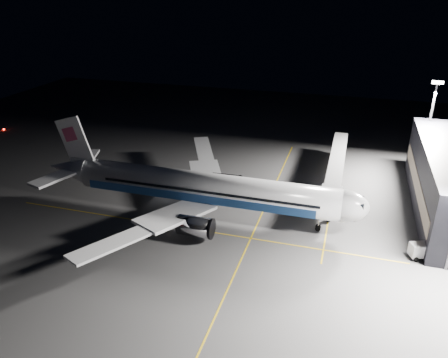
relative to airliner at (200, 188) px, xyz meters
The scene contains 12 objects.
ground 5.27m from the airliner, ahead, with size 200.00×200.00×0.00m, color #4C4C4F.
guide_line_main 12.22m from the airliner, ahead, with size 0.25×80.00×0.01m, color gold.
guide_line_cross 7.99m from the airliner, 79.83° to the right, with size 70.00×0.25×0.01m, color gold.
guide_line_side 25.67m from the airliner, 23.43° to the left, with size 0.25×40.00×0.01m, color gold.
airliner is the anchor object (origin of this frame).
jet_bridge 29.31m from the airliner, 38.04° to the left, with size 3.60×34.40×6.30m.
floodlight_mast_north 52.56m from the airliner, 37.91° to the left, with size 2.40×0.68×20.70m.
service_truck 38.62m from the airliner, ahead, with size 5.26×3.60×2.51m.
baggage_tug 16.04m from the airliner, 136.48° to the left, with size 2.68×2.47×1.57m.
safety_cone_a 8.98m from the airliner, 131.18° to the left, with size 0.41×0.41×0.62m, color #E93C09.
safety_cone_b 13.32m from the airliner, 57.42° to the left, with size 0.37×0.37×0.56m, color #E93C09.
safety_cone_c 6.53m from the airliner, 66.77° to the left, with size 0.39×0.39×0.59m, color #E93C09.
Camera 1 is at (23.66, -67.09, 39.46)m, focal length 35.00 mm.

